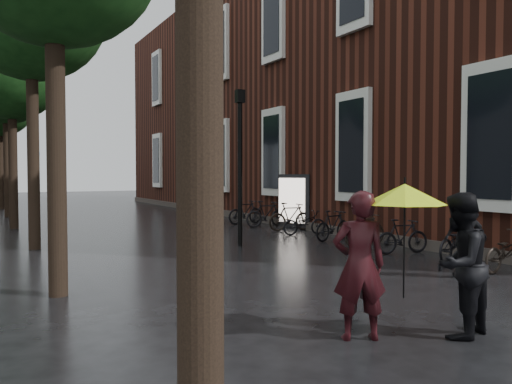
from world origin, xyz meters
TOP-DOWN VIEW (x-y plane):
  - brick_building at (10.47, 19.46)m, footprint 10.20×33.20m
  - street_trees at (-3.99, 15.91)m, footprint 4.33×34.03m
  - person_burgundy at (-1.10, 2.72)m, footprint 0.82×0.70m
  - person_black at (0.11, 2.17)m, footprint 1.06×0.93m
  - lime_umbrella at (-0.58, 2.47)m, footprint 1.04×1.04m
  - pedestrian_walking at (3.30, 4.55)m, footprint 0.99×0.67m
  - parked_bicycles at (4.60, 10.39)m, footprint 2.11×12.34m
  - ad_lightbox at (5.29, 13.68)m, footprint 0.32×1.38m
  - lamp_post at (1.39, 10.74)m, footprint 0.23×0.23m
  - cycle_sign at (-3.46, 17.47)m, footprint 0.16×0.56m

SIDE VIEW (x-z plane):
  - parked_bicycles at x=4.60m, z-range -0.04..1.00m
  - pedestrian_walking at x=3.30m, z-range 0.00..1.57m
  - person_black at x=0.11m, z-range 0.00..1.87m
  - person_burgundy at x=-1.10m, z-range 0.00..1.89m
  - ad_lightbox at x=5.29m, z-range 0.00..2.09m
  - lime_umbrella at x=-0.58m, z-range 1.08..2.62m
  - cycle_sign at x=-3.46m, z-range 0.50..3.60m
  - lamp_post at x=1.39m, z-range 0.48..5.01m
  - brick_building at x=10.47m, z-range -0.01..11.99m
  - street_trees at x=-3.99m, z-range 1.88..10.79m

